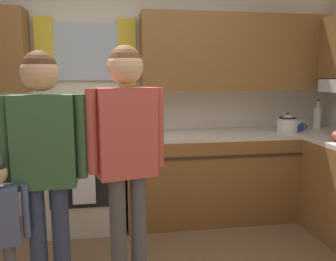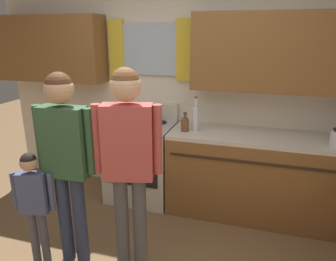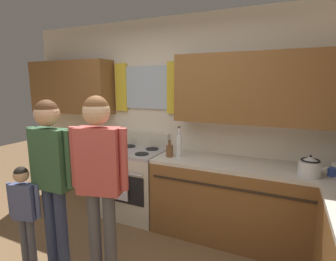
{
  "view_description": "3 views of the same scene",
  "coord_description": "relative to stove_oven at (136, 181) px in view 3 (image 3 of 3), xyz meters",
  "views": [
    {
      "loc": [
        -0.14,
        -1.8,
        1.49
      ],
      "look_at": [
        0.27,
        0.75,
        1.06
      ],
      "focal_mm": 36.75,
      "sensor_mm": 36.0,
      "label": 1
    },
    {
      "loc": [
        0.87,
        -1.62,
        1.9
      ],
      "look_at": [
        0.13,
        0.84,
        1.09
      ],
      "focal_mm": 33.53,
      "sensor_mm": 36.0,
      "label": 2
    },
    {
      "loc": [
        1.38,
        -1.28,
        1.76
      ],
      "look_at": [
        0.35,
        0.94,
        1.32
      ],
      "focal_mm": 27.77,
      "sensor_mm": 36.0,
      "label": 3
    }
  ],
  "objects": [
    {
      "name": "back_wall_unit",
      "position": [
        0.45,
        0.27,
        1.01
      ],
      "size": [
        4.6,
        0.42,
        2.6
      ],
      "color": "silver",
      "rests_on": "ground"
    },
    {
      "name": "adult_in_plaid",
      "position": [
        0.35,
        -1.14,
        0.58
      ],
      "size": [
        0.5,
        0.25,
        1.67
      ],
      "color": "#4C4C51",
      "rests_on": "ground"
    },
    {
      "name": "bottle_squat_brown",
      "position": [
        0.54,
        -0.09,
        0.51
      ],
      "size": [
        0.08,
        0.08,
        0.21
      ],
      "color": "brown",
      "rests_on": "kitchen_counter_run"
    },
    {
      "name": "small_child",
      "position": [
        -0.4,
        -1.33,
        0.17
      ],
      "size": [
        0.33,
        0.15,
        1.01
      ],
      "color": "#4C4C56",
      "rests_on": "ground"
    },
    {
      "name": "mug_cobalt_blue",
      "position": [
        2.21,
        -0.06,
        0.48
      ],
      "size": [
        0.11,
        0.07,
        0.08
      ],
      "color": "#2D479E",
      "rests_on": "kitchen_counter_run"
    },
    {
      "name": "kitchen_counter_run",
      "position": [
        1.88,
        -0.42,
        -0.02
      ],
      "size": [
        2.32,
        2.13,
        0.9
      ],
      "color": "brown",
      "rests_on": "ground"
    },
    {
      "name": "stove_oven",
      "position": [
        0.0,
        0.0,
        0.0
      ],
      "size": [
        0.73,
        0.67,
        1.1
      ],
      "color": "beige",
      "rests_on": "ground"
    },
    {
      "name": "stovetop_kettle",
      "position": [
        2.02,
        -0.14,
        0.53
      ],
      "size": [
        0.27,
        0.2,
        0.21
      ],
      "color": "silver",
      "rests_on": "kitchen_counter_run"
    },
    {
      "name": "bottle_tall_clear",
      "position": [
        0.64,
        -0.05,
        0.57
      ],
      "size": [
        0.07,
        0.07,
        0.37
      ],
      "color": "silver",
      "rests_on": "kitchen_counter_run"
    },
    {
      "name": "adult_holding_child",
      "position": [
        -0.15,
        -1.2,
        0.56
      ],
      "size": [
        0.51,
        0.22,
        1.63
      ],
      "color": "#2D3856",
      "rests_on": "ground"
    }
  ]
}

